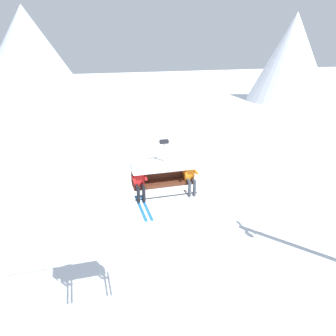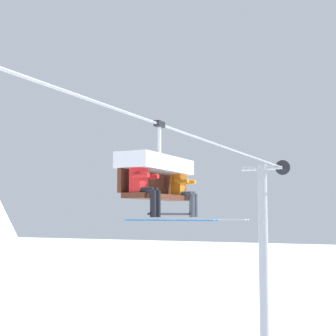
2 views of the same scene
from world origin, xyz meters
name	(u,v)px [view 2 (image 2 of 2)]	position (x,y,z in m)	size (l,w,h in m)	color
lift_tower_far	(264,262)	(9.39, -0.02, 4.17)	(0.36, 1.88, 8.01)	#9EA3A8
lift_cable	(195,137)	(0.95, -0.80, 7.73)	(18.88, 0.05, 0.05)	#9EA3A8
chairlift_chair	(156,172)	(-0.87, -0.73, 6.79)	(2.14, 0.74, 1.86)	#512819
skier_red	(145,184)	(-1.73, -0.95, 6.50)	(0.46, 1.70, 1.23)	red
skier_orange	(184,188)	(-0.01, -0.95, 6.50)	(0.46, 1.70, 1.23)	orange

